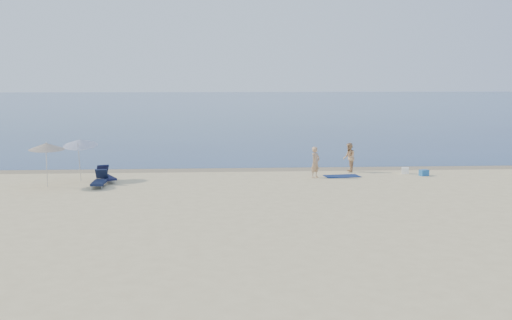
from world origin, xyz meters
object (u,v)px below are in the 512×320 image
(person_right, at_px, (349,157))
(umbrella_near, at_px, (80,143))
(person_left, at_px, (315,162))
(blue_cooler, at_px, (424,173))

(person_right, relative_size, umbrella_near, 0.70)
(person_left, bearing_deg, person_right, -4.83)
(person_left, relative_size, blue_cooler, 3.59)
(person_right, bearing_deg, blue_cooler, 71.61)
(person_left, bearing_deg, blue_cooler, -42.70)
(blue_cooler, distance_m, umbrella_near, 18.00)
(person_right, distance_m, umbrella_near, 14.37)
(blue_cooler, xyz_separation_m, umbrella_near, (-17.90, -0.36, 1.78))
(umbrella_near, bearing_deg, person_right, 10.40)
(person_left, distance_m, person_right, 2.87)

